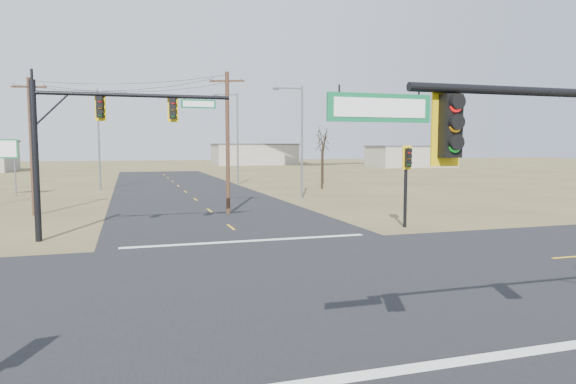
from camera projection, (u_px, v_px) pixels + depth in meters
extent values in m
plane|color=olive|center=(298.00, 280.00, 17.70)|extent=(320.00, 320.00, 0.00)
cube|color=black|center=(298.00, 279.00, 17.70)|extent=(160.00, 14.00, 0.02)
cube|color=black|center=(298.00, 279.00, 17.70)|extent=(14.00, 160.00, 0.02)
cube|color=silver|center=(412.00, 368.00, 10.57)|extent=(12.00, 0.40, 0.01)
cube|color=silver|center=(249.00, 241.00, 24.83)|extent=(12.00, 0.40, 0.01)
cube|color=#0D6135|center=(380.00, 108.00, 8.14)|extent=(1.80, 0.05, 0.45)
cylinder|color=black|center=(35.00, 162.00, 24.52)|extent=(0.31, 0.31, 7.74)
cylinder|color=black|center=(136.00, 95.00, 25.63)|extent=(9.40, 0.20, 0.20)
cube|color=#0D6135|center=(198.00, 104.00, 26.58)|extent=(1.80, 0.05, 0.45)
cylinder|color=black|center=(406.00, 188.00, 29.02)|extent=(0.19, 0.19, 4.50)
cylinder|color=#4A2F1F|center=(228.00, 144.00, 34.43)|extent=(0.28, 0.28, 9.53)
cube|color=#4A2F1F|center=(227.00, 81.00, 34.06)|extent=(2.22, 0.95, 0.12)
cylinder|color=#4A2F1F|center=(31.00, 147.00, 33.80)|extent=(0.26, 0.26, 9.08)
cube|color=#4A2F1F|center=(29.00, 87.00, 33.45)|extent=(2.19, 0.59, 0.12)
cylinder|color=slate|center=(15.00, 168.00, 47.10)|extent=(0.14, 0.14, 5.26)
cube|color=#0D6135|center=(1.00, 149.00, 46.63)|extent=(2.80, 0.28, 1.75)
cylinder|color=slate|center=(302.00, 143.00, 44.73)|extent=(0.20, 0.20, 9.78)
cylinder|color=slate|center=(289.00, 88.00, 43.96)|extent=(2.35, 0.12, 0.12)
cube|color=slate|center=(276.00, 89.00, 43.62)|extent=(0.59, 0.44, 0.18)
cylinder|color=slate|center=(238.00, 139.00, 62.17)|extent=(0.22, 0.22, 10.99)
cylinder|color=slate|center=(226.00, 95.00, 61.31)|extent=(2.64, 0.13, 0.13)
cube|color=slate|center=(215.00, 95.00, 60.93)|extent=(0.63, 0.35, 0.20)
cylinder|color=slate|center=(99.00, 140.00, 53.27)|extent=(0.21, 0.21, 10.50)
cylinder|color=slate|center=(110.00, 91.00, 53.19)|extent=(2.52, 0.13, 0.13)
cube|color=slate|center=(123.00, 93.00, 53.57)|extent=(0.63, 0.41, 0.19)
cylinder|color=black|center=(322.00, 170.00, 54.98)|extent=(0.22, 0.22, 4.15)
cylinder|color=black|center=(323.00, 164.00, 62.89)|extent=(0.21, 0.21, 4.88)
cube|color=#A9A596|center=(254.00, 155.00, 129.49)|extent=(20.00, 12.00, 5.00)
cube|color=#A9A596|center=(411.00, 157.00, 114.64)|extent=(18.00, 10.00, 4.50)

